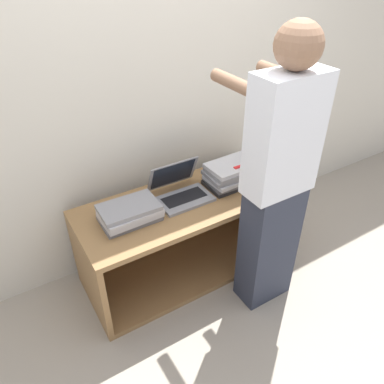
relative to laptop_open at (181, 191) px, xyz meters
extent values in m
plane|color=#9E9384|center=(0.00, -0.35, -0.66)|extent=(12.00, 12.00, 0.00)
cube|color=beige|center=(0.00, 0.35, 0.54)|extent=(8.00, 0.05, 2.40)
cube|color=olive|center=(0.00, -0.05, -0.07)|extent=(1.44, 0.60, 0.04)
cube|color=olive|center=(0.00, -0.05, -0.65)|extent=(1.44, 0.60, 0.04)
cube|color=olive|center=(-0.70, -0.05, -0.36)|extent=(0.04, 0.60, 0.54)
cube|color=olive|center=(0.70, -0.05, -0.36)|extent=(0.04, 0.60, 0.54)
cube|color=olive|center=(0.00, 0.23, -0.36)|extent=(1.37, 0.04, 0.54)
cube|color=gray|center=(0.00, -0.05, -0.04)|extent=(0.35, 0.22, 0.02)
cube|color=black|center=(0.00, -0.04, -0.03)|extent=(0.29, 0.12, 0.00)
cube|color=gray|center=(0.00, 0.11, 0.07)|extent=(0.35, 0.09, 0.21)
cube|color=black|center=(0.00, 0.10, 0.08)|extent=(0.31, 0.08, 0.18)
cube|color=slate|center=(-0.39, -0.05, -0.03)|extent=(0.36, 0.23, 0.03)
cube|color=#B7B7BC|center=(-0.39, -0.06, -0.01)|extent=(0.36, 0.23, 0.03)
cube|color=#B7B7BC|center=(-0.39, -0.06, 0.02)|extent=(0.36, 0.23, 0.03)
cube|color=gray|center=(-0.39, -0.05, 0.05)|extent=(0.36, 0.23, 0.03)
cube|color=#232326|center=(0.38, -0.04, -0.03)|extent=(0.35, 0.23, 0.03)
cube|color=slate|center=(0.38, -0.05, -0.01)|extent=(0.36, 0.24, 0.03)
cube|color=#B7B7BC|center=(0.38, -0.06, 0.02)|extent=(0.36, 0.24, 0.03)
cube|color=gray|center=(0.37, -0.05, 0.05)|extent=(0.36, 0.24, 0.03)
cube|color=gray|center=(0.39, -0.06, 0.07)|extent=(0.35, 0.23, 0.03)
cube|color=#B7B7BC|center=(0.39, -0.05, 0.10)|extent=(0.36, 0.24, 0.03)
cube|color=#2D3342|center=(0.33, -0.53, -0.24)|extent=(0.34, 0.20, 0.86)
cube|color=white|center=(0.33, -0.53, 0.53)|extent=(0.40, 0.20, 0.68)
sphere|color=#8C664C|center=(0.33, -0.53, 0.98)|extent=(0.23, 0.23, 0.23)
cylinder|color=#8C664C|center=(0.17, -0.27, 0.77)|extent=(0.07, 0.32, 0.07)
cylinder|color=#8C664C|center=(0.49, -0.27, 0.77)|extent=(0.07, 0.32, 0.07)
cube|color=red|center=(0.38, -0.11, 0.12)|extent=(0.06, 0.02, 0.01)
camera|label=1|loc=(-1.01, -1.79, 1.39)|focal=35.00mm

